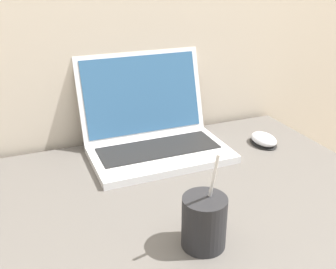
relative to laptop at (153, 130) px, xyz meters
The scene contains 3 objects.
laptop is the anchor object (origin of this frame).
drink_cup 0.44m from the laptop, 97.66° to the right, with size 0.08×0.08×0.21m.
computer_mouse 0.33m from the laptop, 16.31° to the right, with size 0.07×0.10×0.03m.
Camera 1 is at (-0.27, -0.37, 1.23)m, focal length 42.00 mm.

